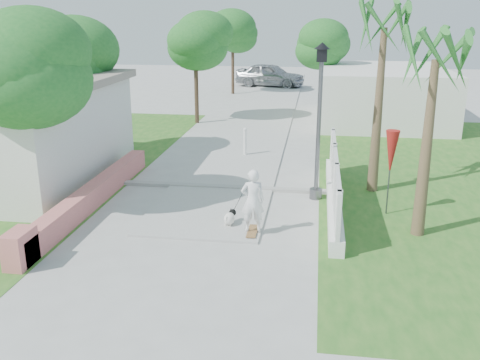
% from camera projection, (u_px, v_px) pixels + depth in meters
% --- Properties ---
extents(ground, '(90.00, 90.00, 0.00)m').
position_uv_depth(ground, '(169.00, 281.00, 10.84)').
color(ground, '#B7B7B2').
rests_on(ground, ground).
extents(path_strip, '(3.20, 36.00, 0.06)m').
position_uv_depth(path_strip, '(266.00, 110.00, 29.71)').
color(path_strip, '#B7B7B2').
rests_on(path_strip, ground).
extents(curb, '(6.50, 0.25, 0.10)m').
position_uv_depth(curb, '(221.00, 187.00, 16.49)').
color(curb, '#999993').
rests_on(curb, ground).
extents(grass_left, '(8.00, 20.00, 0.01)m').
position_uv_depth(grass_left, '(41.00, 163.00, 19.35)').
color(grass_left, '#26631F').
rests_on(grass_left, ground).
extents(grass_right, '(8.00, 20.00, 0.01)m').
position_uv_depth(grass_right, '(443.00, 179.00, 17.43)').
color(grass_right, '#26631F').
rests_on(grass_right, ground).
extents(pink_wall, '(0.45, 8.20, 0.80)m').
position_uv_depth(pink_wall, '(86.00, 200.00, 14.55)').
color(pink_wall, '#DD7771').
rests_on(pink_wall, ground).
extents(lattice_fence, '(0.35, 7.00, 1.50)m').
position_uv_depth(lattice_fence, '(334.00, 187.00, 14.93)').
color(lattice_fence, white).
rests_on(lattice_fence, ground).
extents(building_right, '(6.00, 8.00, 2.60)m').
position_uv_depth(building_right, '(382.00, 94.00, 26.62)').
color(building_right, silver).
rests_on(building_right, ground).
extents(street_lamp, '(0.44, 0.44, 4.44)m').
position_uv_depth(street_lamp, '(319.00, 116.00, 14.90)').
color(street_lamp, '#59595E').
rests_on(street_lamp, ground).
extents(bollard, '(0.14, 0.14, 1.09)m').
position_uv_depth(bollard, '(245.00, 141.00, 20.08)').
color(bollard, white).
rests_on(bollard, ground).
extents(patio_umbrella, '(0.36, 0.36, 2.30)m').
position_uv_depth(patio_umbrella, '(391.00, 154.00, 13.92)').
color(patio_umbrella, '#59595E').
rests_on(patio_umbrella, ground).
extents(tree_left_near, '(3.60, 3.60, 5.28)m').
position_uv_depth(tree_left_near, '(18.00, 71.00, 13.12)').
color(tree_left_near, '#4C3826').
rests_on(tree_left_near, ground).
extents(tree_left_mid, '(3.20, 3.20, 4.85)m').
position_uv_depth(tree_left_mid, '(77.00, 64.00, 18.55)').
color(tree_left_mid, '#4C3826').
rests_on(tree_left_mid, ground).
extents(tree_path_left, '(3.40, 3.40, 5.23)m').
position_uv_depth(tree_path_left, '(196.00, 43.00, 25.19)').
color(tree_path_left, '#4C3826').
rests_on(tree_path_left, ground).
extents(tree_path_right, '(3.00, 3.00, 4.79)m').
position_uv_depth(tree_path_right, '(327.00, 46.00, 28.21)').
color(tree_path_right, '#4C3826').
rests_on(tree_path_right, ground).
extents(tree_path_far, '(3.20, 3.20, 5.17)m').
position_uv_depth(tree_path_far, '(233.00, 35.00, 34.60)').
color(tree_path_far, '#4C3826').
rests_on(tree_path_far, ground).
extents(palm_far, '(1.80, 1.80, 5.30)m').
position_uv_depth(palm_far, '(384.00, 39.00, 15.00)').
color(palm_far, brown).
rests_on(palm_far, ground).
extents(palm_near, '(1.80, 1.80, 4.70)m').
position_uv_depth(palm_near, '(435.00, 71.00, 11.93)').
color(palm_near, brown).
rests_on(palm_near, ground).
extents(skateboarder, '(0.96, 1.05, 1.66)m').
position_uv_depth(skateboarder, '(247.00, 201.00, 13.00)').
color(skateboarder, olive).
rests_on(skateboarder, ground).
extents(dog, '(0.37, 0.60, 0.42)m').
position_uv_depth(dog, '(230.00, 218.00, 13.55)').
color(dog, white).
rests_on(dog, ground).
extents(parked_car, '(5.31, 3.14, 1.69)m').
position_uv_depth(parked_car, '(270.00, 75.00, 38.92)').
color(parked_car, '#B1B5B9').
rests_on(parked_car, ground).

